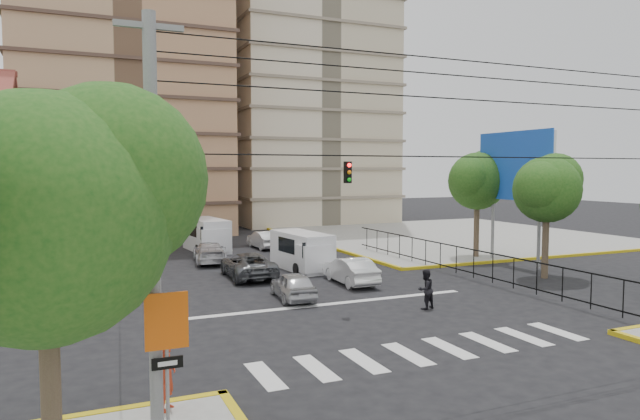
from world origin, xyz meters
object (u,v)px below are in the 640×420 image
traffic_light_nw (134,227)px  pedestrian_sw_corner (167,375)px  van_right_lane (303,252)px  van_left_lane (207,236)px  pedestrian_crosswalk (425,289)px  car_silver_front_left (293,285)px  car_white_front_right (350,270)px  district_sign (167,335)px

traffic_light_nw → pedestrian_sw_corner: bearing=-92.9°
van_right_lane → van_left_lane: van_left_lane is taller
pedestrian_crosswalk → car_silver_front_left: bearing=-57.1°
traffic_light_nw → van_left_lane: bearing=62.2°
van_left_lane → car_silver_front_left: van_left_lane is taller
traffic_light_nw → car_white_front_right: bearing=-15.8°
car_silver_front_left → pedestrian_crosswalk: (4.49, -3.99, 0.21)m
traffic_light_nw → car_silver_front_left: bearing=-38.1°
district_sign → pedestrian_sw_corner: (0.22, 1.63, -1.46)m
traffic_light_nw → van_left_lane: traffic_light_nw is taller
traffic_light_nw → car_white_front_right: traffic_light_nw is taller
traffic_light_nw → car_silver_front_left: traffic_light_nw is taller
van_right_lane → pedestrian_crosswalk: size_ratio=2.99×
van_right_lane → car_silver_front_left: (-3.24, -6.81, -0.43)m
traffic_light_nw → pedestrian_crosswalk: (10.90, -9.01, -2.27)m
van_left_lane → pedestrian_sw_corner: size_ratio=3.18×
car_silver_front_left → pedestrian_crosswalk: pedestrian_crosswalk is taller
district_sign → van_right_lane: 21.68m
traffic_light_nw → van_left_lane: 13.35m
pedestrian_sw_corner → pedestrian_crosswalk: bearing=-36.0°
van_right_lane → car_white_front_right: bearing=-87.3°
van_right_lane → pedestrian_sw_corner: bearing=-127.3°
traffic_light_nw → van_left_lane: size_ratio=0.82×
district_sign → van_right_lane: district_sign is taller
traffic_light_nw → pedestrian_sw_corner: 15.57m
van_right_lane → pedestrian_crosswalk: 10.87m
car_silver_front_left → pedestrian_crosswalk: size_ratio=2.20×
district_sign → car_white_front_right: bearing=51.1°
van_right_lane → van_left_lane: size_ratio=0.94×
district_sign → pedestrian_crosswalk: (11.90, 8.03, -1.61)m
traffic_light_nw → car_white_front_right: size_ratio=1.04×
pedestrian_crosswalk → van_left_lane: bearing=-92.6°
district_sign → pedestrian_sw_corner: size_ratio=1.89×
van_right_lane → pedestrian_crosswalk: van_right_lane is taller
traffic_light_nw → van_right_lane: size_ratio=0.87×
traffic_light_nw → pedestrian_sw_corner: size_ratio=2.60×
district_sign → pedestrian_sw_corner: 2.20m
district_sign → car_silver_front_left: bearing=58.3°
pedestrian_sw_corner → pedestrian_crosswalk: size_ratio=1.00×
pedestrian_sw_corner → traffic_light_nw: bearing=22.4°
car_white_front_right → pedestrian_sw_corner: size_ratio=2.49×
traffic_light_nw → van_right_lane: (9.66, 1.79, -2.04)m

